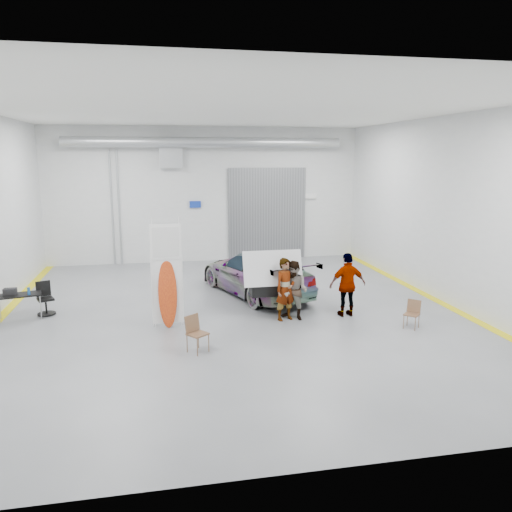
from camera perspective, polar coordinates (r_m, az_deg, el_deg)
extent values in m
plane|color=slate|center=(15.38, -2.67, -6.50)|extent=(16.00, 16.00, 0.00)
cube|color=silver|center=(17.20, 21.05, 4.88)|extent=(0.02, 16.00, 6.00)
cube|color=silver|center=(22.66, -5.73, 6.94)|extent=(14.00, 0.02, 6.00)
cube|color=silver|center=(7.04, 6.70, -2.75)|extent=(14.00, 0.02, 6.00)
cube|color=white|center=(14.71, -2.90, 16.36)|extent=(14.00, 16.00, 0.02)
cube|color=gray|center=(23.09, 1.28, 4.83)|extent=(3.60, 0.12, 4.20)
cube|color=#999CA1|center=(22.43, -9.70, 11.40)|extent=(1.00, 0.50, 1.20)
cylinder|color=#999CA1|center=(22.01, -5.70, 12.81)|extent=(11.90, 0.44, 0.44)
cube|color=#13319F|center=(22.57, -6.96, 5.88)|extent=(0.50, 0.04, 0.30)
cube|color=white|center=(23.53, 6.09, 6.85)|extent=(0.70, 0.04, 0.25)
cylinder|color=#999CA1|center=(22.59, -15.37, 5.31)|extent=(0.08, 0.08, 5.00)
cylinder|color=#999CA1|center=(22.61, -16.13, 5.27)|extent=(0.08, 0.08, 5.00)
cube|color=#D7C90B|center=(17.68, 19.95, -4.80)|extent=(0.30, 16.00, 0.01)
imported|color=white|center=(17.24, 0.01, -1.92)|extent=(3.69, 5.63, 1.52)
imported|color=brown|center=(14.51, 3.41, -3.81)|extent=(0.78, 0.65, 1.84)
imported|color=slate|center=(14.59, 4.42, -3.94)|extent=(1.07, 1.05, 1.74)
imported|color=#A36C36|center=(15.08, 10.43, -3.24)|extent=(1.13, 0.49, 1.93)
cube|color=white|center=(14.12, -10.13, -3.96)|extent=(0.87, 0.07, 1.85)
ellipsoid|color=#E55613|center=(14.05, -10.12, -4.25)|extent=(0.52, 0.26, 1.95)
cube|color=white|center=(13.80, -10.33, 1.58)|extent=(0.84, 0.07, 0.98)
cylinder|color=white|center=(13.99, -11.67, -1.98)|extent=(0.02, 0.02, 3.08)
cylinder|color=white|center=(14.00, -8.73, -1.87)|extent=(0.02, 0.02, 3.08)
cube|color=brown|center=(12.34, -6.68, -8.85)|extent=(0.60, 0.59, 0.04)
cube|color=brown|center=(12.45, -6.78, -7.52)|extent=(0.40, 0.34, 0.41)
cube|color=brown|center=(14.57, 17.36, -6.39)|extent=(0.52, 0.52, 0.04)
cube|color=brown|center=(14.65, 17.10, -5.44)|extent=(0.32, 0.32, 0.36)
cylinder|color=#999CA1|center=(15.86, -23.63, -5.56)|extent=(0.03, 0.03, 0.72)
cylinder|color=#999CA1|center=(16.60, -26.97, -5.12)|extent=(0.03, 0.03, 0.72)
cylinder|color=#999CA1|center=(16.32, -23.26, -5.07)|extent=(0.03, 0.03, 0.72)
cube|color=black|center=(16.12, -25.45, -4.05)|extent=(1.30, 0.85, 0.04)
cylinder|color=#194D98|center=(15.92, -24.53, -3.67)|extent=(0.08, 0.08, 0.22)
cube|color=black|center=(16.21, -26.30, -3.64)|extent=(0.35, 0.22, 0.18)
cylinder|color=black|center=(16.44, -22.80, -6.08)|extent=(0.53, 0.53, 0.04)
cylinder|color=black|center=(16.38, -22.86, -5.33)|extent=(0.06, 0.06, 0.45)
cube|color=black|center=(16.32, -22.92, -4.56)|extent=(0.57, 0.57, 0.07)
cube|color=black|center=(16.45, -22.86, -3.42)|extent=(0.40, 0.21, 0.47)
cube|color=silver|center=(14.82, 1.77, -1.04)|extent=(1.77, 1.07, 0.04)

